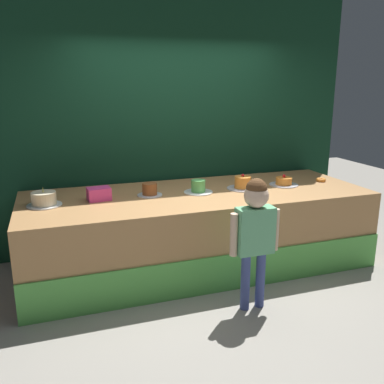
# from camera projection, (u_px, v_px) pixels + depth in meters

# --- Properties ---
(ground_plane) EXTENTS (12.00, 12.00, 0.00)m
(ground_plane) POSITION_uv_depth(u_px,v_px,m) (221.00, 291.00, 4.08)
(ground_plane) COLOR gray
(stage_platform) EXTENTS (3.71, 1.37, 0.84)m
(stage_platform) POSITION_uv_depth(u_px,v_px,m) (198.00, 229.00, 4.58)
(stage_platform) COLOR #B27F4C
(stage_platform) RESTS_ON ground_plane
(curtain_backdrop) EXTENTS (4.45, 0.08, 3.17)m
(curtain_backdrop) POSITION_uv_depth(u_px,v_px,m) (177.00, 117.00, 5.00)
(curtain_backdrop) COLOR #113823
(curtain_backdrop) RESTS_ON ground_plane
(child_figure) EXTENTS (0.47, 0.21, 1.21)m
(child_figure) POSITION_uv_depth(u_px,v_px,m) (255.00, 226.00, 3.59)
(child_figure) COLOR #3F4C8C
(child_figure) RESTS_ON ground_plane
(pink_box) EXTENTS (0.24, 0.18, 0.13)m
(pink_box) POSITION_uv_depth(u_px,v_px,m) (99.00, 194.00, 4.17)
(pink_box) COLOR #F24395
(pink_box) RESTS_ON stage_platform
(donut) EXTENTS (0.12, 0.12, 0.04)m
(donut) POSITION_uv_depth(u_px,v_px,m) (321.00, 180.00, 4.98)
(donut) COLOR orange
(donut) RESTS_ON stage_platform
(cake_far_left) EXTENTS (0.33, 0.33, 0.19)m
(cake_far_left) POSITION_uv_depth(u_px,v_px,m) (44.00, 199.00, 3.98)
(cake_far_left) COLOR white
(cake_far_left) RESTS_ON stage_platform
(cake_left) EXTENTS (0.26, 0.26, 0.13)m
(cake_left) POSITION_uv_depth(u_px,v_px,m) (150.00, 190.00, 4.34)
(cake_left) COLOR silver
(cake_left) RESTS_ON stage_platform
(cake_center) EXTENTS (0.31, 0.31, 0.14)m
(cake_center) POSITION_uv_depth(u_px,v_px,m) (198.00, 187.00, 4.46)
(cake_center) COLOR white
(cake_center) RESTS_ON stage_platform
(cake_right) EXTENTS (0.35, 0.35, 0.17)m
(cake_right) POSITION_uv_depth(u_px,v_px,m) (243.00, 184.00, 4.62)
(cake_right) COLOR silver
(cake_right) RESTS_ON stage_platform
(cake_far_right) EXTENTS (0.33, 0.33, 0.13)m
(cake_far_right) POSITION_uv_depth(u_px,v_px,m) (284.00, 182.00, 4.79)
(cake_far_right) COLOR silver
(cake_far_right) RESTS_ON stage_platform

